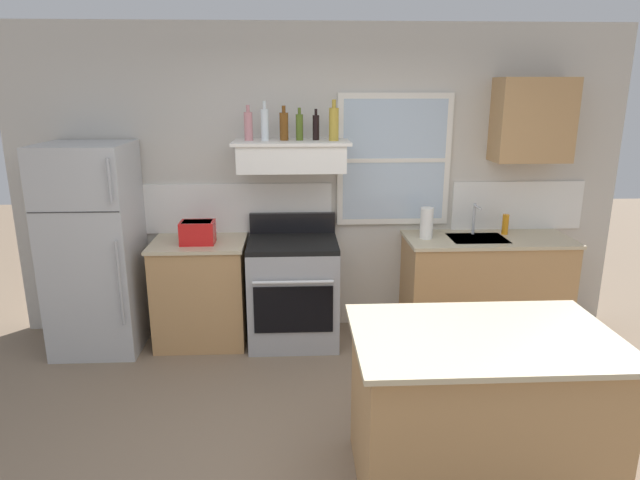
{
  "coord_description": "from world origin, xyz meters",
  "views": [
    {
      "loc": [
        -0.24,
        -2.67,
        2.17
      ],
      "look_at": [
        -0.05,
        1.2,
        1.1
      ],
      "focal_mm": 31.12,
      "sensor_mm": 36.0,
      "label": 1
    }
  ],
  "objects": [
    {
      "name": "toaster",
      "position": [
        -1.04,
        1.83,
        1.01
      ],
      "size": [
        0.3,
        0.2,
        0.19
      ],
      "color": "red",
      "rests_on": "counter_left_of_stove"
    },
    {
      "name": "bottle_rose_pink",
      "position": [
        -0.6,
        1.98,
        1.87
      ],
      "size": [
        0.07,
        0.07,
        0.29
      ],
      "color": "#C67F84",
      "rests_on": "range_hood_shelf"
    },
    {
      "name": "bottle_champagne_gold_foil",
      "position": [
        0.1,
        1.93,
        1.88
      ],
      "size": [
        0.08,
        0.08,
        0.33
      ],
      "color": "#B29333",
      "rests_on": "range_hood_shelf"
    },
    {
      "name": "dish_soap_bottle",
      "position": [
        1.63,
        2.0,
        1.0
      ],
      "size": [
        0.06,
        0.06,
        0.18
      ],
      "primitive_type": "cylinder",
      "color": "orange",
      "rests_on": "counter_right_with_sink"
    },
    {
      "name": "stove_range",
      "position": [
        -0.25,
        1.86,
        0.46
      ],
      "size": [
        0.76,
        0.69,
        1.09
      ],
      "color": "#9EA0A5",
      "rests_on": "ground_plane"
    },
    {
      "name": "bottle_balsamic_dark",
      "position": [
        -0.04,
        2.0,
        1.85
      ],
      "size": [
        0.06,
        0.06,
        0.25
      ],
      "color": "black",
      "rests_on": "range_hood_shelf"
    },
    {
      "name": "paper_towel_roll",
      "position": [
        0.9,
        1.9,
        1.04
      ],
      "size": [
        0.11,
        0.11,
        0.27
      ],
      "primitive_type": "cylinder",
      "color": "white",
      "rests_on": "counter_right_with_sink"
    },
    {
      "name": "counter_right_with_sink",
      "position": [
        1.45,
        1.9,
        0.46
      ],
      "size": [
        1.43,
        0.63,
        0.91
      ],
      "color": "tan",
      "rests_on": "ground_plane"
    },
    {
      "name": "bottle_olive_oil_square",
      "position": [
        -0.18,
        1.97,
        1.86
      ],
      "size": [
        0.06,
        0.06,
        0.26
      ],
      "color": "#4C601E",
      "rests_on": "range_hood_shelf"
    },
    {
      "name": "bottle_amber_wine",
      "position": [
        -0.31,
        1.98,
        1.86
      ],
      "size": [
        0.07,
        0.07,
        0.28
      ],
      "color": "brown",
      "rests_on": "range_hood_shelf"
    },
    {
      "name": "back_wall",
      "position": [
        0.03,
        2.23,
        1.35
      ],
      "size": [
        5.4,
        0.11,
        2.7
      ],
      "color": "beige",
      "rests_on": "ground_plane"
    },
    {
      "name": "counter_left_of_stove",
      "position": [
        -1.05,
        1.9,
        0.46
      ],
      "size": [
        0.79,
        0.63,
        0.91
      ],
      "color": "tan",
      "rests_on": "ground_plane"
    },
    {
      "name": "range_hood_shelf",
      "position": [
        -0.25,
        1.96,
        1.62
      ],
      "size": [
        0.96,
        0.52,
        0.24
      ],
      "color": "white"
    },
    {
      "name": "kitchen_island",
      "position": [
        0.77,
        -0.02,
        0.46
      ],
      "size": [
        1.4,
        0.9,
        0.91
      ],
      "color": "tan",
      "rests_on": "ground_plane"
    },
    {
      "name": "upper_cabinet_right",
      "position": [
        1.8,
        2.04,
        1.9
      ],
      "size": [
        0.64,
        0.32,
        0.7
      ],
      "color": "tan"
    },
    {
      "name": "refrigerator",
      "position": [
        -1.9,
        1.84,
        0.87
      ],
      "size": [
        0.7,
        0.72,
        1.74
      ],
      "color": "#B7BABC",
      "rests_on": "ground_plane"
    },
    {
      "name": "sink_faucet",
      "position": [
        1.35,
        2.0,
        1.08
      ],
      "size": [
        0.03,
        0.17,
        0.28
      ],
      "color": "silver",
      "rests_on": "counter_right_with_sink"
    },
    {
      "name": "bottle_clear_tall",
      "position": [
        -0.46,
        1.94,
        1.88
      ],
      "size": [
        0.06,
        0.06,
        0.32
      ],
      "color": "silver",
      "rests_on": "range_hood_shelf"
    }
  ]
}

